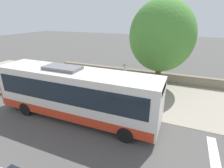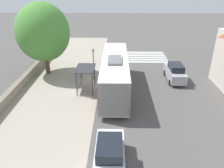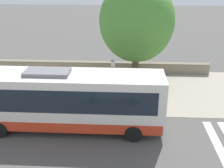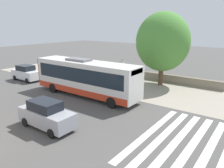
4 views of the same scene
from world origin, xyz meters
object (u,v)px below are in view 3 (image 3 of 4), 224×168
(bus_shelter, at_px, (71,77))
(bench, at_px, (113,94))
(bus, at_px, (64,99))
(shade_tree, at_px, (137,21))
(street_lamp_near, at_px, (113,81))
(pedestrian, at_px, (138,105))

(bus_shelter, distance_m, bench, 3.49)
(bus, distance_m, shade_tree, 10.10)
(bus, relative_size, street_lamp_near, 3.17)
(bus, distance_m, street_lamp_near, 3.76)
(bench, height_order, shade_tree, shade_tree)
(pedestrian, bearing_deg, bench, -145.19)
(bench, bearing_deg, bus, -32.76)
(bus_shelter, height_order, street_lamp_near, street_lamp_near)
(pedestrian, height_order, bench, pedestrian)
(bus, relative_size, shade_tree, 1.38)
(bus_shelter, xyz_separation_m, shade_tree, (-5.28, 4.65, 3.03))
(pedestrian, height_order, shade_tree, shade_tree)
(bench, relative_size, shade_tree, 0.19)
(pedestrian, height_order, street_lamp_near, street_lamp_near)
(bench, relative_size, street_lamp_near, 0.44)
(bench, bearing_deg, street_lamp_near, 3.40)
(shade_tree, bearing_deg, pedestrian, 0.32)
(bus_shelter, xyz_separation_m, pedestrian, (1.56, 4.69, -1.23))
(bench, bearing_deg, shade_tree, 157.51)
(bus, bearing_deg, bus_shelter, -176.82)
(bus_shelter, relative_size, pedestrian, 1.80)
(pedestrian, relative_size, shade_tree, 0.18)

